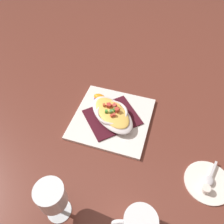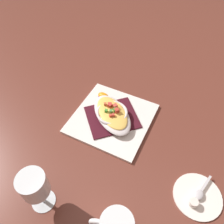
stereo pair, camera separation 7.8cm
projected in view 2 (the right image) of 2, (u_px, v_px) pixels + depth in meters
name	position (u px, v px, depth m)	size (l,w,h in m)	color
ground_plane	(112.00, 119.00, 0.81)	(2.60, 2.60, 0.00)	brown
square_plate	(112.00, 118.00, 0.81)	(0.26, 0.26, 0.01)	white
folded_napkin	(112.00, 117.00, 0.80)	(0.15, 0.17, 0.00)	#41111C
gratin_dish	(112.00, 113.00, 0.79)	(0.19, 0.22, 0.04)	silver
orange_garnish	(103.00, 97.00, 0.86)	(0.06, 0.06, 0.02)	#541C67
stemmed_glass	(33.00, 186.00, 0.55)	(0.07, 0.07, 0.14)	white
creamer_saucer	(198.00, 196.00, 0.63)	(0.14, 0.14, 0.01)	white
spoon	(199.00, 193.00, 0.63)	(0.09, 0.03, 0.01)	silver
creamer_cup_0	(194.00, 203.00, 0.61)	(0.02, 0.02, 0.02)	white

